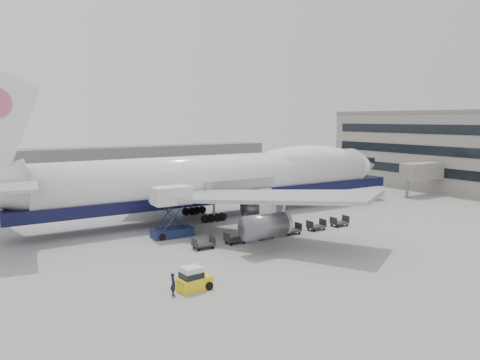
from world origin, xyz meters
TOP-DOWN VIEW (x-y plane):
  - ground at (0.00, 0.00)m, footprint 260.00×260.00m
  - apron_line at (0.00, -6.00)m, footprint 60.00×0.15m
  - hangar at (-10.00, 70.00)m, footprint 110.00×8.00m
  - airliner at (0.64, 12.00)m, footprint 67.00×55.30m
  - catering_truck at (-11.20, 4.52)m, footprint 4.84×3.43m
  - baggage_tug at (-16.97, -12.53)m, footprint 2.83×1.66m
  - ground_worker at (-18.85, -12.72)m, footprint 0.51×0.71m
  - traffic_cone at (-17.86, -11.70)m, footprint 0.43×0.43m
  - dolly_0 at (-10.50, -2.09)m, footprint 2.30×1.35m
  - dolly_1 at (-6.47, -2.09)m, footprint 2.30×1.35m
  - dolly_2 at (-2.44, -2.09)m, footprint 2.30×1.35m
  - dolly_3 at (1.59, -2.09)m, footprint 2.30×1.35m
  - dolly_4 at (5.61, -2.09)m, footprint 2.30×1.35m
  - dolly_5 at (9.64, -2.09)m, footprint 2.30×1.35m

SIDE VIEW (x-z plane):
  - ground at x=0.00m, z-range 0.00..0.00m
  - apron_line at x=0.00m, z-range 0.00..0.01m
  - traffic_cone at x=-17.86m, z-range -0.02..0.62m
  - dolly_0 at x=-10.50m, z-range -0.12..1.18m
  - dolly_1 at x=-6.47m, z-range -0.12..1.18m
  - dolly_2 at x=-2.44m, z-range -0.12..1.18m
  - dolly_3 at x=1.59m, z-range -0.12..1.18m
  - dolly_4 at x=5.61m, z-range -0.12..1.18m
  - dolly_5 at x=9.64m, z-range -0.12..1.18m
  - baggage_tug at x=-16.97m, z-range -0.11..1.89m
  - ground_worker at x=-18.85m, z-range 0.00..1.84m
  - catering_truck at x=-11.20m, z-range 0.41..6.46m
  - hangar at x=-10.00m, z-range 0.00..7.00m
  - airliner at x=0.64m, z-range -4.37..15.61m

